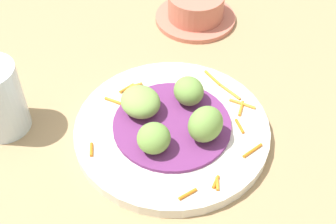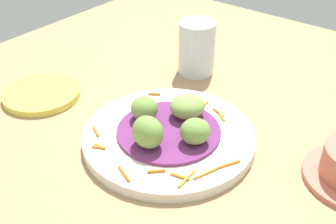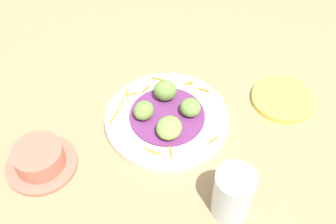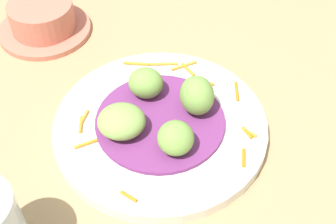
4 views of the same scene
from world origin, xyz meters
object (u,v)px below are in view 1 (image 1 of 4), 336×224
guac_scoop_left (189,91)px  guac_scoop_back (206,124)px  guac_scoop_center (141,102)px  guac_scoop_right (154,138)px  main_plate (172,130)px  terracotta_bowl (196,9)px

guac_scoop_left → guac_scoop_back: guac_scoop_back is taller
guac_scoop_center → guac_scoop_right: 6.66cm
main_plate → guac_scoop_back: 5.97cm
guac_scoop_left → guac_scoop_back: bearing=-134.7°
guac_scoop_left → guac_scoop_center: guac_scoop_left is taller
guac_scoop_back → guac_scoop_right: bearing=135.3°
guac_scoop_center → terracotta_bowl: bearing=9.6°
guac_scoop_left → guac_scoop_right: size_ratio=1.03×
guac_scoop_right → terracotta_bowl: 30.82cm
guac_scoop_left → guac_scoop_center: (-4.73, 4.68, -0.15)cm
guac_scoop_center → guac_scoop_left: bearing=-44.7°
guac_scoop_left → main_plate: bearing=-179.7°
guac_scoop_center → terracotta_bowl: (24.76, 4.21, -1.71)cm
guac_scoop_center → terracotta_bowl: guac_scoop_center is taller
guac_scoop_left → terracotta_bowl: (20.02, 8.89, -1.87)cm
main_plate → guac_scoop_left: (4.71, 0.03, 3.21)cm
guac_scoop_left → guac_scoop_right: bearing=-179.7°
guac_scoop_right → terracotta_bowl: guac_scoop_right is taller
guac_scoop_right → terracotta_bowl: size_ratio=0.31×
terracotta_bowl → main_plate: bearing=-160.2°
guac_scoop_right → guac_scoop_back: size_ratio=0.87×
guac_scoop_left → terracotta_bowl: guac_scoop_left is taller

